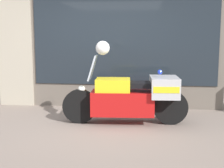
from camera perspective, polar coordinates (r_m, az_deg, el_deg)
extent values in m
plane|color=gray|center=(5.70, -3.29, -8.23)|extent=(60.00, 60.00, 0.00)
cube|color=#6B6056|center=(7.45, -0.66, 11.26)|extent=(5.31, 0.40, 3.99)
cube|color=#B2A893|center=(8.07, -16.83, 10.69)|extent=(0.85, 0.55, 3.99)
cube|color=#1E262D|center=(7.19, 2.24, 11.74)|extent=(4.23, 0.02, 2.99)
cube|color=slate|center=(7.54, 1.99, -1.93)|extent=(4.01, 0.30, 0.55)
cube|color=silver|center=(7.56, 2.12, 5.57)|extent=(4.01, 0.02, 1.44)
cube|color=beige|center=(7.42, 2.06, 11.04)|extent=(4.01, 0.30, 0.02)
cube|color=navy|center=(7.62, -7.47, 11.20)|extent=(0.18, 0.04, 0.05)
cube|color=#B7B2A8|center=(7.42, 2.06, 11.34)|extent=(0.18, 0.04, 0.05)
cube|color=maroon|center=(7.42, 11.87, 11.17)|extent=(0.18, 0.04, 0.05)
cube|color=#2D8E42|center=(7.65, -8.45, 1.25)|extent=(0.19, 0.02, 0.27)
cube|color=yellow|center=(7.46, -1.58, 1.16)|extent=(0.19, 0.03, 0.27)
cube|color=white|center=(7.38, 5.55, 1.04)|extent=(0.19, 0.04, 0.27)
cube|color=orange|center=(7.42, 12.71, 0.91)|extent=(0.19, 0.01, 0.27)
cylinder|color=black|center=(6.06, -5.93, -4.06)|extent=(0.66, 0.18, 0.65)
cylinder|color=black|center=(6.04, 10.64, -4.20)|extent=(0.66, 0.18, 0.65)
cube|color=#B71414|center=(5.97, 1.94, -3.44)|extent=(1.22, 0.62, 0.45)
cube|color=yellow|center=(5.92, 0.19, -0.30)|extent=(0.68, 0.53, 0.27)
cube|color=black|center=(5.91, 4.55, -0.11)|extent=(0.71, 0.45, 0.10)
cube|color=#B7B7BC|center=(5.95, 9.51, -0.52)|extent=(0.56, 0.74, 0.38)
cube|color=yellow|center=(5.95, 9.51, -0.52)|extent=(0.51, 0.75, 0.11)
cube|color=#B2BCC6|center=(5.91, -3.56, 3.00)|extent=(0.20, 0.39, 0.48)
sphere|color=white|center=(5.99, -5.57, -0.93)|extent=(0.14, 0.14, 0.14)
sphere|color=blue|center=(5.91, 8.75, 2.16)|extent=(0.09, 0.09, 0.09)
sphere|color=white|center=(5.86, -1.71, 6.61)|extent=(0.26, 0.26, 0.26)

